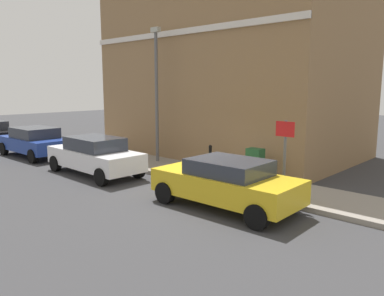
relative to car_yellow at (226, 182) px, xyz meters
The scene contains 10 objects.
ground 1.64m from the car_yellow, 76.05° to the left, with size 80.00×80.00×0.00m, color #38383A.
sidewalk 7.82m from the car_yellow, 72.23° to the left, with size 2.35×30.00×0.15m, color gray.
corner_building 9.72m from the car_yellow, 35.66° to the left, with size 7.69×11.70×8.65m.
car_yellow is the anchor object (origin of this frame).
car_white 6.28m from the car_yellow, 92.05° to the left, with size 1.87×4.47×1.48m.
car_blue 11.80m from the car_yellow, 90.25° to the left, with size 2.02×4.23×1.44m.
utility_cabinet 2.79m from the car_yellow, 16.83° to the left, with size 0.46×0.61×1.15m.
bollard_near_cabinet 4.02m from the car_yellow, 46.58° to the left, with size 0.14×0.14×1.04m.
street_sign 2.02m from the car_yellow, 31.56° to the right, with size 0.08×0.60×2.30m.
lamppost 7.09m from the car_yellow, 65.02° to the left, with size 0.20×0.44×5.72m.
Camera 1 is at (-8.61, -7.77, 3.41)m, focal length 35.43 mm.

